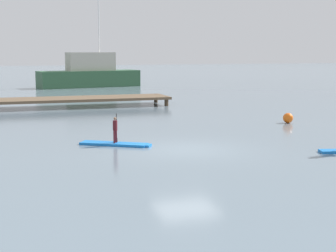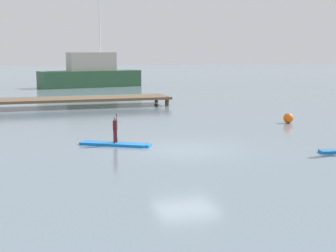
# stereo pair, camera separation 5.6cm
# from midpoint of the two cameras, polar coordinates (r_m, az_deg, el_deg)

# --- Properties ---
(ground_plane) EXTENTS (240.00, 240.00, 0.00)m
(ground_plane) POSITION_cam_midpoint_polar(r_m,az_deg,el_deg) (20.93, 1.92, -2.52)
(ground_plane) COLOR slate
(paddleboard_near) EXTENTS (2.82, 2.07, 0.10)m
(paddleboard_near) POSITION_cam_midpoint_polar(r_m,az_deg,el_deg) (21.89, -5.79, -1.95)
(paddleboard_near) COLOR blue
(paddleboard_near) RESTS_ON ground
(paddler_child_solo) EXTENTS (0.27, 0.34, 1.21)m
(paddler_child_solo) POSITION_cam_midpoint_polar(r_m,az_deg,el_deg) (21.79, -5.81, -0.26)
(paddler_child_solo) COLOR #4C1419
(paddler_child_solo) RESTS_ON paddleboard_near
(fishing_boat_white_large) EXTENTS (11.11, 4.69, 9.45)m
(fishing_boat_white_large) POSITION_cam_midpoint_polar(r_m,az_deg,el_deg) (57.04, -8.53, 5.57)
(fishing_boat_white_large) COLOR #2D5638
(fishing_boat_white_large) RESTS_ON ground
(floating_dock) EXTENTS (12.95, 3.20, 0.64)m
(floating_dock) POSITION_cam_midpoint_polar(r_m,az_deg,el_deg) (37.03, -9.98, 2.90)
(floating_dock) COLOR brown
(floating_dock) RESTS_ON ground
(mooring_buoy_mid) EXTENTS (0.55, 0.55, 0.55)m
(mooring_buoy_mid) POSITION_cam_midpoint_polar(r_m,az_deg,el_deg) (29.09, 12.82, 0.85)
(mooring_buoy_mid) COLOR orange
(mooring_buoy_mid) RESTS_ON ground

